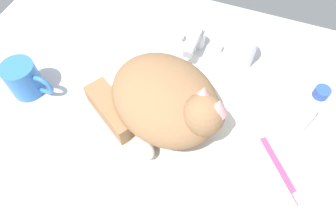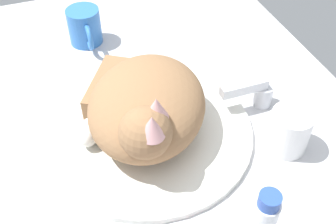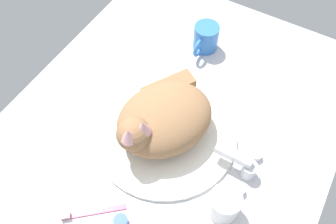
{
  "view_description": "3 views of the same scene",
  "coord_description": "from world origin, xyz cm",
  "px_view_note": "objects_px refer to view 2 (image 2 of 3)",
  "views": [
    {
      "loc": [
        13.09,
        -32.3,
        57.31
      ],
      "look_at": [
        1.36,
        -1.72,
        4.95
      ],
      "focal_mm": 32.47,
      "sensor_mm": 36.0,
      "label": 1
    },
    {
      "loc": [
        48.38,
        -13.58,
        54.58
      ],
      "look_at": [
        1.21,
        3.3,
        5.3
      ],
      "focal_mm": 43.9,
      "sensor_mm": 36.0,
      "label": 2
    },
    {
      "loc": [
        38.98,
        23.42,
        79.68
      ],
      "look_at": [
        -2.17,
        -0.33,
        6.62
      ],
      "focal_mm": 37.89,
      "sensor_mm": 36.0,
      "label": 3
    }
  ],
  "objects_px": {
    "faucet": "(257,94)",
    "cat": "(144,107)",
    "coffee_mug": "(85,27)",
    "rinse_cup": "(289,131)"
  },
  "relations": [
    {
      "from": "cat",
      "to": "coffee_mug",
      "type": "xyz_separation_m",
      "value": [
        -0.32,
        -0.04,
        -0.03
      ]
    },
    {
      "from": "coffee_mug",
      "to": "rinse_cup",
      "type": "distance_m",
      "value": 0.5
    },
    {
      "from": "rinse_cup",
      "to": "cat",
      "type": "bearing_deg",
      "value": -115.52
    },
    {
      "from": "faucet",
      "to": "cat",
      "type": "xyz_separation_m",
      "value": [
        0.0,
        -0.22,
        0.04
      ]
    },
    {
      "from": "cat",
      "to": "coffee_mug",
      "type": "height_order",
      "value": "cat"
    },
    {
      "from": "coffee_mug",
      "to": "rinse_cup",
      "type": "bearing_deg",
      "value": 31.38
    },
    {
      "from": "faucet",
      "to": "cat",
      "type": "relative_size",
      "value": 0.4
    },
    {
      "from": "cat",
      "to": "rinse_cup",
      "type": "bearing_deg",
      "value": 64.48
    },
    {
      "from": "faucet",
      "to": "rinse_cup",
      "type": "xyz_separation_m",
      "value": [
        0.11,
        -0.0,
        0.01
      ]
    },
    {
      "from": "rinse_cup",
      "to": "coffee_mug",
      "type": "bearing_deg",
      "value": -148.62
    }
  ]
}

